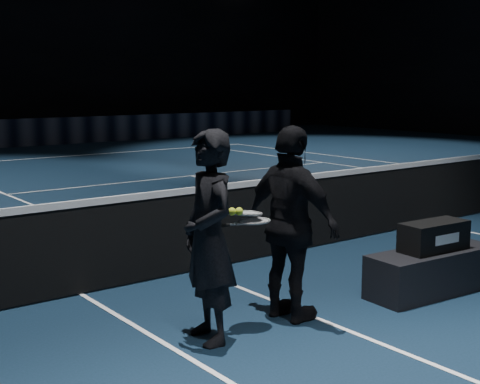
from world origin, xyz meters
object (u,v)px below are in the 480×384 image
at_px(player_b, 291,224).
at_px(tennis_balls, 235,209).
at_px(player_bench, 432,272).
at_px(player_a, 209,237).
at_px(racket_upper, 247,213).
at_px(racket_lower, 254,221).
at_px(racket_bag, 434,236).

distance_m(player_b, tennis_balls, 0.63).
xyz_separation_m(player_bench, player_b, (-1.62, 0.30, 0.64)).
distance_m(player_a, tennis_balls, 0.32).
relative_size(racket_upper, tennis_balls, 5.67).
distance_m(racket_lower, tennis_balls, 0.23).
bearing_deg(racket_lower, tennis_balls, 178.53).
relative_size(player_bench, racket_bag, 2.00).
bearing_deg(racket_upper, tennis_balls, -170.43).
distance_m(player_b, racket_lower, 0.41).
xyz_separation_m(player_b, racket_lower, (-0.40, 0.02, 0.08)).
relative_size(player_bench, racket_lower, 2.12).
relative_size(player_a, racket_lower, 2.53).
xyz_separation_m(racket_lower, racket_upper, (-0.05, 0.04, 0.07)).
xyz_separation_m(racket_upper, tennis_balls, (-0.15, -0.03, 0.05)).
bearing_deg(player_a, tennis_balls, 98.77).
xyz_separation_m(player_bench, racket_bag, (0.00, 0.00, 0.36)).
bearing_deg(player_bench, tennis_balls, 175.75).
distance_m(player_a, racket_lower, 0.46).
xyz_separation_m(racket_bag, player_a, (-2.47, 0.33, 0.28)).
relative_size(racket_lower, racket_upper, 1.00).
bearing_deg(player_bench, racket_lower, 175.30).
height_order(player_bench, tennis_balls, tennis_balls).
distance_m(racket_bag, tennis_balls, 2.29).
relative_size(player_a, racket_upper, 2.53).
relative_size(racket_bag, tennis_balls, 6.02).
xyz_separation_m(player_b, tennis_balls, (-0.59, 0.03, 0.20)).
relative_size(racket_bag, player_a, 0.42).
height_order(racket_lower, tennis_balls, tennis_balls).
bearing_deg(tennis_balls, racket_upper, 11.38).
xyz_separation_m(racket_bag, racket_upper, (-2.07, 0.36, 0.42)).
bearing_deg(tennis_balls, racket_lower, -3.66).
bearing_deg(racket_bag, racket_lower, 175.30).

